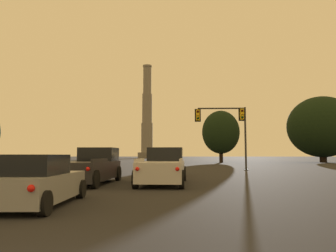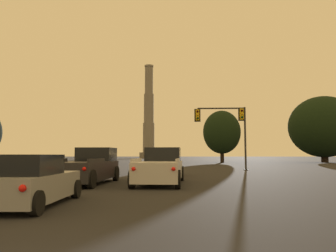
% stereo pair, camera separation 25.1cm
% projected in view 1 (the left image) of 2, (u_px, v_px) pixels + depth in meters
% --- Properties ---
extents(pickup_truck_center_lane_second, '(2.36, 5.57, 1.82)m').
position_uv_depth(pickup_truck_center_lane_second, '(163.00, 167.00, 16.36)').
color(pickup_truck_center_lane_second, silver).
rests_on(pickup_truck_center_lane_second, ground_plane).
extents(hatchback_left_lane_third, '(2.04, 4.16, 1.44)m').
position_uv_depth(hatchback_left_lane_third, '(35.00, 182.00, 9.17)').
color(hatchback_left_lane_third, gray).
rests_on(hatchback_left_lane_third, ground_plane).
extents(hatchback_center_lane_front, '(1.96, 4.13, 1.44)m').
position_uv_depth(hatchback_center_lane_front, '(163.00, 166.00, 22.47)').
color(hatchback_center_lane_front, maroon).
rests_on(hatchback_center_lane_front, ground_plane).
extents(pickup_truck_left_lane_second, '(2.36, 5.57, 1.82)m').
position_uv_depth(pickup_truck_left_lane_second, '(91.00, 167.00, 16.44)').
color(pickup_truck_left_lane_second, '#232328').
rests_on(pickup_truck_left_lane_second, ground_plane).
extents(traffic_light_overhead_right, '(4.97, 0.50, 5.97)m').
position_uv_depth(traffic_light_overhead_right, '(228.00, 122.00, 31.15)').
color(traffic_light_overhead_right, '#2D2D30').
rests_on(traffic_light_overhead_right, ground_plane).
extents(smokestack, '(7.89, 7.89, 40.87)m').
position_uv_depth(smokestack, '(147.00, 121.00, 142.28)').
color(smokestack, slate).
rests_on(smokestack, ground_plane).
extents(treeline_far_right, '(7.03, 6.32, 9.78)m').
position_uv_depth(treeline_far_right, '(221.00, 132.00, 61.62)').
color(treeline_far_right, black).
rests_on(treeline_far_right, ground_plane).
extents(treeline_left_mid, '(13.11, 11.80, 12.75)m').
position_uv_depth(treeline_left_mid, '(322.00, 127.00, 63.14)').
color(treeline_left_mid, black).
rests_on(treeline_left_mid, ground_plane).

